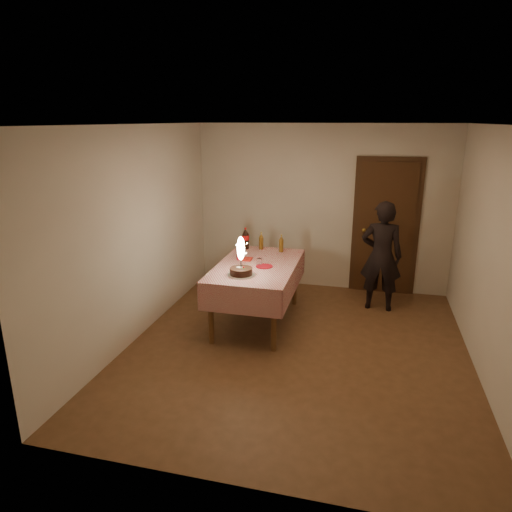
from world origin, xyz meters
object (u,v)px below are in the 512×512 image
red_cup (240,256)px  cola_bottle (246,239)px  dining_table (257,272)px  birthday_cake (241,266)px  red_plate (264,266)px  photographer (381,256)px  clear_cup (259,262)px  amber_bottle_left (261,241)px  amber_bottle_right (281,244)px

red_cup → cola_bottle: size_ratio=0.31×
dining_table → birthday_cake: (-0.09, -0.46, 0.23)m
birthday_cake → red_plate: (0.20, 0.39, -0.11)m
cola_bottle → photographer: bearing=5.6°
dining_table → birthday_cake: birthday_cake is taller
clear_cup → cola_bottle: cola_bottle is taller
photographer → amber_bottle_left: bearing=-174.9°
red_plate → amber_bottle_left: amber_bottle_left is taller
clear_cup → cola_bottle: 0.82m
birthday_cake → red_cup: birthday_cake is taller
red_plate → amber_bottle_right: bearing=83.8°
red_plate → cola_bottle: (-0.46, 0.77, 0.15)m
cola_bottle → amber_bottle_right: (0.54, -0.03, -0.03)m
amber_bottle_left → dining_table: bearing=-80.8°
birthday_cake → amber_bottle_left: (-0.03, 1.19, -0.00)m
dining_table → amber_bottle_right: amber_bottle_right is taller
red_plate → red_cup: (-0.39, 0.22, 0.05)m
dining_table → cola_bottle: (-0.34, 0.69, 0.26)m
amber_bottle_right → dining_table: bearing=-106.5°
clear_cup → amber_bottle_left: (-0.16, 0.76, 0.07)m
amber_bottle_left → red_plate: bearing=-73.8°
clear_cup → amber_bottle_right: size_ratio=0.35×
dining_table → amber_bottle_left: amber_bottle_left is taller
amber_bottle_right → amber_bottle_left: bearing=167.3°
red_cup → dining_table: bearing=-28.5°
birthday_cake → cola_bottle: birthday_cake is taller
birthday_cake → amber_bottle_right: (0.28, 1.12, -0.00)m
birthday_cake → cola_bottle: size_ratio=1.52×
clear_cup → photographer: bearing=30.3°
red_plate → amber_bottle_right: size_ratio=0.86×
cola_bottle → dining_table: bearing=-63.5°
dining_table → red_plate: 0.18m
photographer → red_plate: bearing=-147.2°
cola_bottle → amber_bottle_left: bearing=9.2°
photographer → birthday_cake: bearing=-141.4°
clear_cup → cola_bottle: size_ratio=0.28×
clear_cup → cola_bottle: (-0.38, 0.72, 0.11)m
red_plate → photographer: photographer is taller
red_cup → birthday_cake: bearing=-72.4°
amber_bottle_left → photographer: 1.73m
red_cup → clear_cup: bearing=-29.5°
red_plate → cola_bottle: cola_bottle is taller
red_plate → red_cup: red_cup is taller
amber_bottle_left → amber_bottle_right: 0.32m
amber_bottle_right → red_plate: bearing=-96.2°
clear_cup → amber_bottle_right: 0.71m
red_cup → amber_bottle_left: size_ratio=0.39×
red_cup → clear_cup: (0.32, -0.18, -0.01)m
photographer → clear_cup: bearing=-149.7°
red_plate → clear_cup: clear_cup is taller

